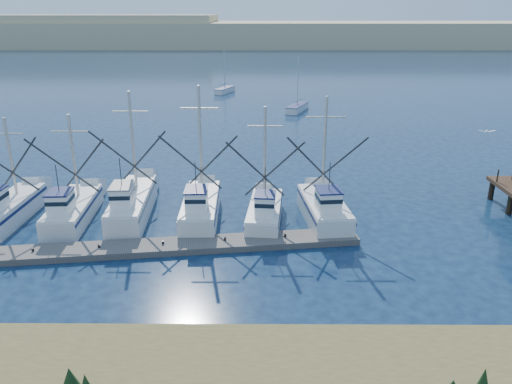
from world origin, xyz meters
TOP-DOWN VIEW (x-y plane):
  - ground at (0.00, 0.00)m, footprint 500.00×500.00m
  - floating_dock at (-9.55, 5.13)m, footprint 31.62×6.46m
  - dune_ridge at (0.00, 210.00)m, footprint 360.00×60.00m
  - trawler_fleet at (-9.33, 10.21)m, footprint 30.84×9.27m
  - sailboat_near at (5.47, 53.24)m, footprint 3.97×6.83m
  - sailboat_far at (-6.91, 71.28)m, footprint 3.64×6.13m
  - flying_gull at (13.00, 5.41)m, footprint 0.94×0.17m

SIDE VIEW (x-z plane):
  - ground at x=0.00m, z-range 0.00..0.00m
  - floating_dock at x=-9.55m, z-range 0.00..0.42m
  - sailboat_near at x=5.47m, z-range -3.56..4.54m
  - sailboat_far at x=-6.91m, z-range -3.55..4.55m
  - trawler_fleet at x=-9.33m, z-range -3.82..5.80m
  - dune_ridge at x=0.00m, z-range 0.00..10.00m
  - flying_gull at x=13.00m, z-range 7.77..7.95m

